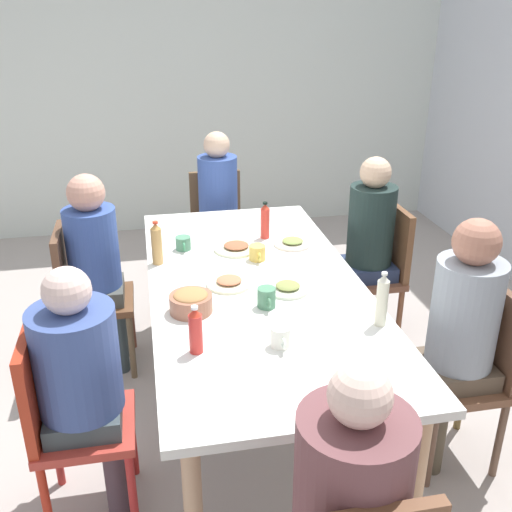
% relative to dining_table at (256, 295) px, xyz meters
% --- Properties ---
extents(ground_plane, '(6.92, 6.92, 0.00)m').
position_rel_dining_table_xyz_m(ground_plane, '(0.00, 0.00, -0.69)').
color(ground_plane, '#A79D97').
extents(wall_left, '(0.12, 4.88, 2.60)m').
position_rel_dining_table_xyz_m(wall_left, '(-2.94, 0.00, 0.61)').
color(wall_left, silver).
rests_on(wall_left, ground_plane).
extents(dining_table, '(2.26, 1.07, 0.76)m').
position_rel_dining_table_xyz_m(dining_table, '(0.00, 0.00, 0.00)').
color(dining_table, white).
rests_on(dining_table, ground_plane).
extents(chair_0, '(0.40, 0.40, 0.90)m').
position_rel_dining_table_xyz_m(chair_0, '(-0.56, -0.91, -0.18)').
color(chair_0, brown).
rests_on(chair_0, ground_plane).
extents(person_0, '(0.30, 0.30, 1.21)m').
position_rel_dining_table_xyz_m(person_0, '(-0.56, -0.82, 0.04)').
color(person_0, '#393E3E').
rests_on(person_0, ground_plane).
extents(person_1, '(0.34, 0.34, 1.21)m').
position_rel_dining_table_xyz_m(person_1, '(1.42, 0.00, 0.04)').
color(person_1, '#263947').
rests_on(person_1, ground_plane).
extents(chair_2, '(0.40, 0.40, 0.90)m').
position_rel_dining_table_xyz_m(chair_2, '(-0.56, 0.91, -0.18)').
color(chair_2, brown).
rests_on(chair_2, ground_plane).
extents(person_2, '(0.30, 0.30, 1.23)m').
position_rel_dining_table_xyz_m(person_2, '(-0.56, 0.82, 0.04)').
color(person_2, '#2F3253').
rests_on(person_2, ground_plane).
extents(chair_3, '(0.40, 0.40, 0.90)m').
position_rel_dining_table_xyz_m(chair_3, '(0.56, 0.91, -0.18)').
color(chair_3, brown).
rests_on(chair_3, ground_plane).
extents(person_3, '(0.30, 0.30, 1.25)m').
position_rel_dining_table_xyz_m(person_3, '(0.56, 0.82, 0.06)').
color(person_3, brown).
rests_on(person_3, ground_plane).
extents(chair_4, '(0.40, 0.40, 0.90)m').
position_rel_dining_table_xyz_m(chair_4, '(0.56, -0.91, -0.18)').
color(chair_4, '#B2372D').
rests_on(chair_4, ground_plane).
extents(person_4, '(0.34, 0.34, 1.17)m').
position_rel_dining_table_xyz_m(person_4, '(0.56, -0.82, 0.02)').
color(person_4, '#403649').
rests_on(person_4, ground_plane).
extents(chair_5, '(0.40, 0.40, 0.90)m').
position_rel_dining_table_xyz_m(chair_5, '(-1.51, 0.00, -0.18)').
color(chair_5, brown).
rests_on(chair_5, ground_plane).
extents(person_5, '(0.30, 0.30, 1.23)m').
position_rel_dining_table_xyz_m(person_5, '(-1.42, 0.00, 0.04)').
color(person_5, '#43463F').
rests_on(person_5, ground_plane).
extents(plate_0, '(0.22, 0.22, 0.04)m').
position_rel_dining_table_xyz_m(plate_0, '(0.11, 0.14, 0.08)').
color(plate_0, silver).
rests_on(plate_0, dining_table).
extents(plate_1, '(0.23, 0.23, 0.04)m').
position_rel_dining_table_xyz_m(plate_1, '(-0.01, -0.14, 0.08)').
color(plate_1, '#E4E8C4').
rests_on(plate_1, dining_table).
extents(plate_2, '(0.26, 0.26, 0.04)m').
position_rel_dining_table_xyz_m(plate_2, '(-0.45, -0.03, 0.08)').
color(plate_2, '#E4EAC3').
rests_on(plate_2, dining_table).
extents(plate_3, '(0.22, 0.22, 0.04)m').
position_rel_dining_table_xyz_m(plate_3, '(-0.45, 0.31, 0.08)').
color(plate_3, silver).
rests_on(plate_3, dining_table).
extents(bowl_0, '(0.20, 0.20, 0.10)m').
position_rel_dining_table_xyz_m(bowl_0, '(0.23, -0.35, 0.12)').
color(bowl_0, '#9F634B').
rests_on(bowl_0, dining_table).
extents(cup_0, '(0.12, 0.09, 0.08)m').
position_rel_dining_table_xyz_m(cup_0, '(-0.51, -0.33, 0.11)').
color(cup_0, '#4F8768').
rests_on(cup_0, dining_table).
extents(cup_1, '(0.12, 0.09, 0.10)m').
position_rel_dining_table_xyz_m(cup_1, '(0.26, 0.00, 0.12)').
color(cup_1, '#4B8462').
rests_on(cup_1, dining_table).
extents(cup_2, '(0.12, 0.08, 0.09)m').
position_rel_dining_table_xyz_m(cup_2, '(0.60, -0.01, 0.11)').
color(cup_2, white).
rests_on(cup_2, dining_table).
extents(cup_3, '(0.13, 0.09, 0.08)m').
position_rel_dining_table_xyz_m(cup_3, '(-0.28, 0.06, 0.11)').
color(cup_3, '#E8C054').
rests_on(cup_3, dining_table).
extents(bottle_0, '(0.05, 0.05, 0.23)m').
position_rel_dining_table_xyz_m(bottle_0, '(-0.59, 0.17, 0.17)').
color(bottle_0, red).
rests_on(bottle_0, dining_table).
extents(bottle_1, '(0.06, 0.06, 0.21)m').
position_rel_dining_table_xyz_m(bottle_1, '(0.57, -0.36, 0.17)').
color(bottle_1, red).
rests_on(bottle_1, dining_table).
extents(bottle_2, '(0.06, 0.06, 0.24)m').
position_rel_dining_table_xyz_m(bottle_2, '(-0.34, -0.48, 0.18)').
color(bottle_2, tan).
rests_on(bottle_2, dining_table).
extents(bottle_3, '(0.05, 0.05, 0.25)m').
position_rel_dining_table_xyz_m(bottle_3, '(0.51, 0.46, 0.19)').
color(bottle_3, silver).
rests_on(bottle_3, dining_table).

